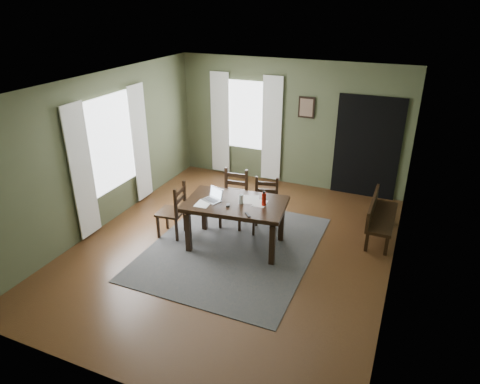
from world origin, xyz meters
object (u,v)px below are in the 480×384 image
at_px(chair_end, 174,211).
at_px(laptop, 214,197).
at_px(dining_table, 236,208).
at_px(chair_back_right, 265,207).
at_px(bench, 379,214).
at_px(water_bottle, 264,199).
at_px(chair_back_left, 234,199).

bearing_deg(chair_end, laptop, 87.63).
bearing_deg(laptop, dining_table, 31.63).
relative_size(chair_back_right, bench, 0.75).
xyz_separation_m(chair_back_right, laptop, (-0.64, -0.73, 0.39)).
bearing_deg(dining_table, bench, 23.07).
distance_m(chair_end, bench, 3.53).
height_order(dining_table, laptop, laptop).
distance_m(chair_back_right, water_bottle, 0.77).
distance_m(dining_table, chair_back_left, 0.78).
xyz_separation_m(dining_table, chair_end, (-1.12, -0.11, -0.24)).
height_order(chair_end, water_bottle, water_bottle).
height_order(chair_back_right, water_bottle, water_bottle).
relative_size(dining_table, water_bottle, 7.01).
distance_m(dining_table, water_bottle, 0.51).
relative_size(dining_table, chair_back_left, 1.67).
bearing_deg(chair_back_left, chair_end, -140.80).
xyz_separation_m(dining_table, bench, (2.14, 1.24, -0.28)).
height_order(chair_end, laptop, laptop).
xyz_separation_m(dining_table, chair_back_left, (-0.34, 0.68, -0.21)).
bearing_deg(chair_back_right, bench, 4.28).
height_order(chair_back_right, laptop, laptop).
relative_size(laptop, water_bottle, 1.44).
distance_m(dining_table, laptop, 0.40).
bearing_deg(chair_back_right, water_bottle, -85.85).
relative_size(dining_table, laptop, 4.85).
bearing_deg(chair_end, dining_table, 89.41).
xyz_separation_m(chair_end, chair_back_right, (1.39, 0.79, -0.01)).
bearing_deg(water_bottle, chair_back_left, 142.61).
bearing_deg(dining_table, chair_end, 178.66).
relative_size(chair_back_left, chair_back_right, 1.07).
distance_m(chair_end, chair_back_left, 1.11).
bearing_deg(water_bottle, chair_back_right, 106.92).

